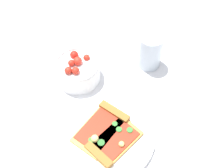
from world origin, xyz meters
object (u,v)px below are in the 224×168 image
(plate, at_px, (107,136))
(pizza_slice_far, at_px, (103,126))
(soda_glass, at_px, (150,52))
(pizza_slice_near, at_px, (112,143))
(salad_bowl, at_px, (77,70))

(plate, height_order, pizza_slice_far, pizza_slice_far)
(soda_glass, bearing_deg, pizza_slice_far, -114.39)
(pizza_slice_near, distance_m, pizza_slice_far, 0.05)
(pizza_slice_near, distance_m, soda_glass, 0.30)
(plate, relative_size, soda_glass, 2.21)
(pizza_slice_near, distance_m, salad_bowl, 0.24)
(plate, height_order, soda_glass, soda_glass)
(salad_bowl, xyz_separation_m, soda_glass, (0.20, 0.08, 0.02))
(plate, relative_size, salad_bowl, 1.87)
(plate, distance_m, salad_bowl, 0.22)
(pizza_slice_near, relative_size, pizza_slice_far, 0.92)
(pizza_slice_far, bearing_deg, plate, -56.04)
(pizza_slice_near, height_order, pizza_slice_far, pizza_slice_far)
(plate, distance_m, pizza_slice_near, 0.03)
(pizza_slice_near, height_order, salad_bowl, salad_bowl)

